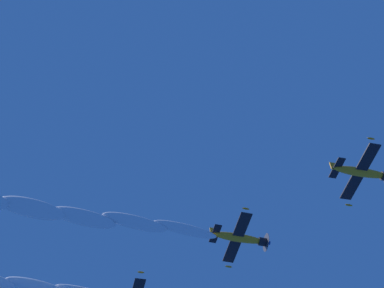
{
  "coord_description": "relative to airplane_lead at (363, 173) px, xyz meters",
  "views": [
    {
      "loc": [
        39.06,
        9.56,
        1.85
      ],
      "look_at": [
        16.72,
        -8.59,
        56.38
      ],
      "focal_mm": 52.8,
      "sensor_mm": 36.0,
      "label": 1
    }
  ],
  "objects": [
    {
      "name": "airplane_left_wingman",
      "position": [
        1.18,
        -16.57,
        0.3
      ],
      "size": [
        7.26,
        7.54,
        2.59
      ],
      "color": "orange"
    },
    {
      "name": "airplane_lead",
      "position": [
        0.0,
        0.0,
        0.0
      ],
      "size": [
        7.3,
        7.5,
        2.7
      ],
      "color": "orange"
    }
  ]
}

